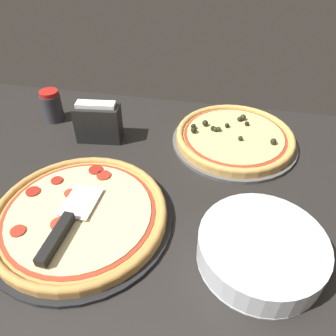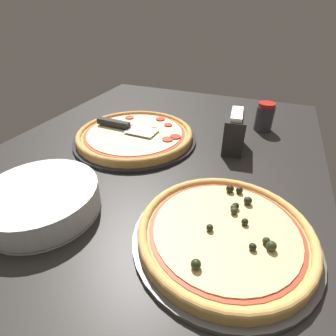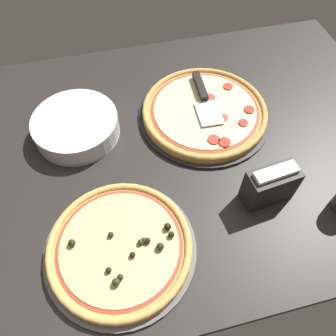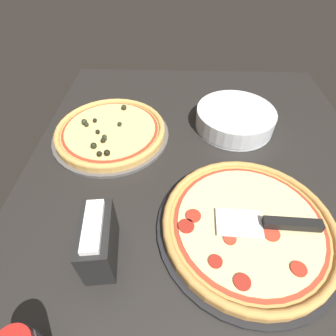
{
  "view_description": "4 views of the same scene",
  "coord_description": "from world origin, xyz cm",
  "px_view_note": "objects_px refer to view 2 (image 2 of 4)",
  "views": [
    {
      "loc": [
        19.61,
        -53.76,
        57.11
      ],
      "look_at": [
        7.22,
        9.14,
        3.0
      ],
      "focal_mm": 35.0,
      "sensor_mm": 36.0,
      "label": 1
    },
    {
      "loc": [
        61.38,
        30.93,
        40.63
      ],
      "look_at": [
        7.22,
        9.14,
        3.0
      ],
      "focal_mm": 28.0,
      "sensor_mm": 36.0,
      "label": 2
    },
    {
      "loc": [
        19.17,
        57.67,
        76.41
      ],
      "look_at": [
        7.22,
        9.14,
        3.0
      ],
      "focal_mm": 35.0,
      "sensor_mm": 36.0,
      "label": 3
    },
    {
      "loc": [
        -41.17,
        7.56,
        53.62
      ],
      "look_at": [
        7.22,
        9.14,
        3.0
      ],
      "focal_mm": 28.0,
      "sensor_mm": 36.0,
      "label": 4
    }
  ],
  "objects_px": {
    "pizza_front": "(135,134)",
    "parmesan_shaker": "(264,117)",
    "pizza_back": "(225,232)",
    "napkin_holder": "(234,132)",
    "serving_spatula": "(120,125)",
    "plate_stack": "(42,200)"
  },
  "relations": [
    {
      "from": "pizza_front",
      "to": "serving_spatula",
      "type": "height_order",
      "value": "serving_spatula"
    },
    {
      "from": "pizza_front",
      "to": "napkin_holder",
      "type": "distance_m",
      "value": 0.33
    },
    {
      "from": "pizza_back",
      "to": "napkin_holder",
      "type": "relative_size",
      "value": 2.54
    },
    {
      "from": "pizza_back",
      "to": "napkin_holder",
      "type": "xyz_separation_m",
      "value": [
        -0.4,
        -0.06,
        0.03
      ]
    },
    {
      "from": "parmesan_shaker",
      "to": "pizza_back",
      "type": "bearing_deg",
      "value": -2.1
    },
    {
      "from": "serving_spatula",
      "to": "parmesan_shaker",
      "type": "bearing_deg",
      "value": 118.46
    },
    {
      "from": "pizza_front",
      "to": "pizza_back",
      "type": "xyz_separation_m",
      "value": [
        0.33,
        0.37,
        0.0
      ]
    },
    {
      "from": "plate_stack",
      "to": "parmesan_shaker",
      "type": "relative_size",
      "value": 2.49
    },
    {
      "from": "pizza_front",
      "to": "parmesan_shaker",
      "type": "bearing_deg",
      "value": 122.98
    },
    {
      "from": "serving_spatula",
      "to": "plate_stack",
      "type": "bearing_deg",
      "value": 5.21
    },
    {
      "from": "plate_stack",
      "to": "pizza_front",
      "type": "bearing_deg",
      "value": 176.41
    },
    {
      "from": "pizza_front",
      "to": "serving_spatula",
      "type": "xyz_separation_m",
      "value": [
        -0.01,
        -0.06,
        0.02
      ]
    },
    {
      "from": "pizza_back",
      "to": "serving_spatula",
      "type": "distance_m",
      "value": 0.55
    },
    {
      "from": "parmesan_shaker",
      "to": "napkin_holder",
      "type": "height_order",
      "value": "napkin_holder"
    },
    {
      "from": "pizza_back",
      "to": "pizza_front",
      "type": "bearing_deg",
      "value": -131.22
    },
    {
      "from": "pizza_front",
      "to": "serving_spatula",
      "type": "relative_size",
      "value": 1.72
    },
    {
      "from": "pizza_back",
      "to": "plate_stack",
      "type": "height_order",
      "value": "plate_stack"
    },
    {
      "from": "plate_stack",
      "to": "parmesan_shaker",
      "type": "bearing_deg",
      "value": 147.15
    },
    {
      "from": "serving_spatula",
      "to": "plate_stack",
      "type": "height_order",
      "value": "plate_stack"
    },
    {
      "from": "pizza_back",
      "to": "serving_spatula",
      "type": "xyz_separation_m",
      "value": [
        -0.34,
        -0.43,
        0.02
      ]
    },
    {
      "from": "serving_spatula",
      "to": "parmesan_shaker",
      "type": "xyz_separation_m",
      "value": [
        -0.25,
        0.45,
        0.01
      ]
    },
    {
      "from": "pizza_back",
      "to": "parmesan_shaker",
      "type": "relative_size",
      "value": 3.4
    }
  ]
}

